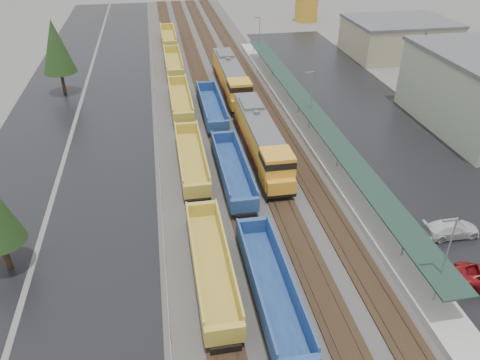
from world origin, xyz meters
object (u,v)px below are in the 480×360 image
Objects in this scene: well_string_blue at (271,288)px; parked_car_east_c at (451,229)px; storage_tank at (306,9)px; locomotive_trail at (231,78)px; well_string_yellow at (191,159)px; locomotive_lead at (261,139)px.

well_string_blue is 16.89× the size of parked_car_east_c.
storage_tank is 83.45m from parked_car_east_c.
parked_car_east_c is (17.46, 4.72, -0.47)m from well_string_blue.
locomotive_trail is 42.81m from well_string_blue.
storage_tank reaches higher than locomotive_trail.
well_string_blue is at bearing -79.04° from well_string_yellow.
locomotive_lead is at bearing -90.00° from locomotive_trail.
well_string_blue is at bearing -95.36° from locomotive_trail.
well_string_blue is at bearing -100.49° from locomotive_lead.
locomotive_lead is 8.15m from well_string_yellow.
well_string_yellow is 1.41× the size of well_string_blue.
parked_car_east_c is at bearing -51.45° from locomotive_lead.
locomotive_trail is at bearing 20.11° from parked_car_east_c.
locomotive_lead is 4.03× the size of parked_car_east_c.
locomotive_trail is 0.17× the size of well_string_yellow.
locomotive_trail is 4.03× the size of parked_car_east_c.
locomotive_lead reaches higher than parked_car_east_c.
locomotive_lead is 21.00m from locomotive_trail.
locomotive_trail reaches higher than parked_car_east_c.
storage_tank is (25.46, 65.67, 0.24)m from locomotive_lead.
locomotive_lead is 1.00× the size of locomotive_trail.
well_string_yellow is at bearing 100.96° from well_string_blue.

